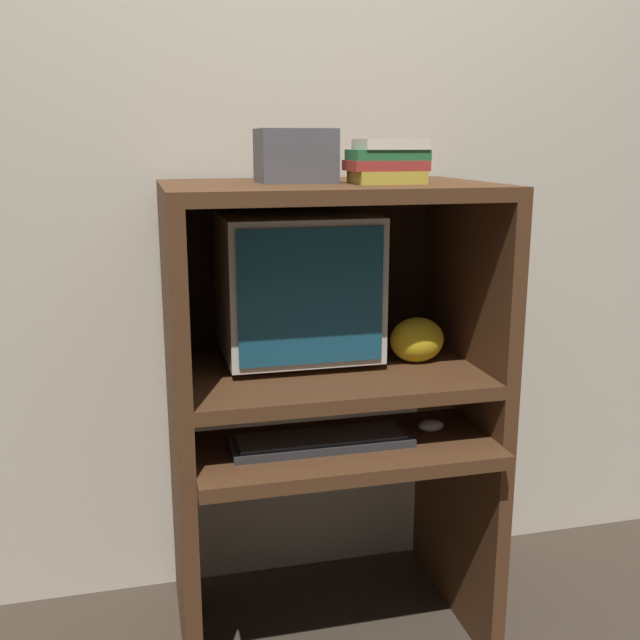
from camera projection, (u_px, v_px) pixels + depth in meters
wall_back at (299, 180)px, 2.30m from camera, size 6.00×0.06×2.60m
desk_base at (331, 508)px, 2.13m from camera, size 0.86×0.66×0.65m
desk_monitor_shelf at (327, 377)px, 2.08m from camera, size 0.86×0.60×0.16m
hutch_upper at (325, 243)px, 2.02m from camera, size 0.86×0.60×0.50m
crt_monitor at (297, 285)px, 2.08m from camera, size 0.42×0.37×0.41m
keyboard at (321, 440)px, 1.93m from camera, size 0.47×0.15×0.03m
mouse at (431, 426)px, 2.02m from camera, size 0.07×0.05×0.03m
snack_bag at (417, 340)px, 2.09m from camera, size 0.15×0.12×0.13m
book_stack at (387, 162)px, 1.91m from camera, size 0.20×0.14×0.11m
storage_box at (295, 156)px, 1.96m from camera, size 0.20×0.17×0.14m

